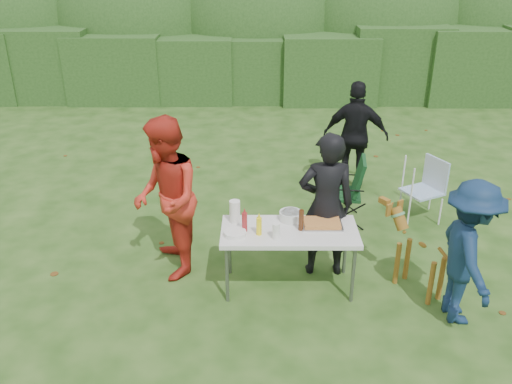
{
  "coord_description": "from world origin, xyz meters",
  "views": [
    {
      "loc": [
        -0.01,
        -5.14,
        3.64
      ],
      "look_at": [
        -0.02,
        0.45,
        1.0
      ],
      "focal_mm": 38.0,
      "sensor_mm": 36.0,
      "label": 1
    }
  ],
  "objects_px": {
    "child": "(468,253)",
    "dog": "(421,256)",
    "mustard_bottle": "(259,226)",
    "lawn_chair": "(422,189)",
    "paper_towel_roll": "(235,212)",
    "camping_chair": "(342,190)",
    "ketchup_bottle": "(245,222)",
    "beer_bottle": "(301,220)",
    "person_cook": "(326,206)",
    "folding_table": "(289,234)",
    "person_black_puffy": "(356,136)",
    "person_red_jacket": "(166,199)"
  },
  "relations": [
    {
      "from": "child",
      "to": "beer_bottle",
      "type": "bearing_deg",
      "value": 71.22
    },
    {
      "from": "person_cook",
      "to": "child",
      "type": "relative_size",
      "value": 1.12
    },
    {
      "from": "person_cook",
      "to": "camping_chair",
      "type": "xyz_separation_m",
      "value": [
        0.39,
        1.29,
        -0.4
      ]
    },
    {
      "from": "beer_bottle",
      "to": "folding_table",
      "type": "bearing_deg",
      "value": -179.44
    },
    {
      "from": "person_red_jacket",
      "to": "lawn_chair",
      "type": "relative_size",
      "value": 2.19
    },
    {
      "from": "person_cook",
      "to": "child",
      "type": "distance_m",
      "value": 1.59
    },
    {
      "from": "child",
      "to": "lawn_chair",
      "type": "relative_size",
      "value": 1.79
    },
    {
      "from": "person_cook",
      "to": "paper_towel_roll",
      "type": "distance_m",
      "value": 1.04
    },
    {
      "from": "person_cook",
      "to": "beer_bottle",
      "type": "bearing_deg",
      "value": 45.15
    },
    {
      "from": "lawn_chair",
      "to": "beer_bottle",
      "type": "relative_size",
      "value": 3.63
    },
    {
      "from": "mustard_bottle",
      "to": "beer_bottle",
      "type": "xyz_separation_m",
      "value": [
        0.46,
        0.1,
        0.02
      ]
    },
    {
      "from": "folding_table",
      "to": "mustard_bottle",
      "type": "xyz_separation_m",
      "value": [
        -0.34,
        -0.1,
        0.15
      ]
    },
    {
      "from": "child",
      "to": "mustard_bottle",
      "type": "distance_m",
      "value": 2.14
    },
    {
      "from": "dog",
      "to": "lawn_chair",
      "type": "xyz_separation_m",
      "value": [
        0.51,
        1.8,
        -0.02
      ]
    },
    {
      "from": "person_cook",
      "to": "paper_towel_roll",
      "type": "height_order",
      "value": "person_cook"
    },
    {
      "from": "camping_chair",
      "to": "mustard_bottle",
      "type": "bearing_deg",
      "value": 63.84
    },
    {
      "from": "ketchup_bottle",
      "to": "beer_bottle",
      "type": "xyz_separation_m",
      "value": [
        0.61,
        0.03,
        0.01
      ]
    },
    {
      "from": "person_black_puffy",
      "to": "paper_towel_roll",
      "type": "bearing_deg",
      "value": 66.49
    },
    {
      "from": "folding_table",
      "to": "camping_chair",
      "type": "bearing_deg",
      "value": 63.06
    },
    {
      "from": "person_black_puffy",
      "to": "camping_chair",
      "type": "height_order",
      "value": "person_black_puffy"
    },
    {
      "from": "person_cook",
      "to": "ketchup_bottle",
      "type": "relative_size",
      "value": 7.96
    },
    {
      "from": "lawn_chair",
      "to": "camping_chair",
      "type": "bearing_deg",
      "value": -21.13
    },
    {
      "from": "person_cook",
      "to": "camping_chair",
      "type": "distance_m",
      "value": 1.4
    },
    {
      "from": "child",
      "to": "dog",
      "type": "relative_size",
      "value": 1.62
    },
    {
      "from": "child",
      "to": "ketchup_bottle",
      "type": "distance_m",
      "value": 2.3
    },
    {
      "from": "child",
      "to": "beer_bottle",
      "type": "relative_size",
      "value": 6.49
    },
    {
      "from": "paper_towel_roll",
      "to": "mustard_bottle",
      "type": "bearing_deg",
      "value": -46.47
    },
    {
      "from": "camping_chair",
      "to": "ketchup_bottle",
      "type": "height_order",
      "value": "ketchup_bottle"
    },
    {
      "from": "mustard_bottle",
      "to": "ketchup_bottle",
      "type": "bearing_deg",
      "value": 155.21
    },
    {
      "from": "person_red_jacket",
      "to": "camping_chair",
      "type": "height_order",
      "value": "person_red_jacket"
    },
    {
      "from": "folding_table",
      "to": "camping_chair",
      "type": "height_order",
      "value": "camping_chair"
    },
    {
      "from": "dog",
      "to": "mustard_bottle",
      "type": "bearing_deg",
      "value": 56.2
    },
    {
      "from": "lawn_chair",
      "to": "ketchup_bottle",
      "type": "relative_size",
      "value": 3.96
    },
    {
      "from": "person_red_jacket",
      "to": "ketchup_bottle",
      "type": "xyz_separation_m",
      "value": [
        0.89,
        -0.36,
        -0.1
      ]
    },
    {
      "from": "lawn_chair",
      "to": "mustard_bottle",
      "type": "xyz_separation_m",
      "value": [
        -2.3,
        -1.82,
        0.4
      ]
    },
    {
      "from": "camping_chair",
      "to": "paper_towel_roll",
      "type": "height_order",
      "value": "paper_towel_roll"
    },
    {
      "from": "person_black_puffy",
      "to": "lawn_chair",
      "type": "xyz_separation_m",
      "value": [
        0.79,
        -1.06,
        -0.42
      ]
    },
    {
      "from": "person_red_jacket",
      "to": "person_black_puffy",
      "type": "height_order",
      "value": "person_red_jacket"
    },
    {
      "from": "camping_chair",
      "to": "person_red_jacket",
      "type": "bearing_deg",
      "value": 37.99
    },
    {
      "from": "lawn_chair",
      "to": "mustard_bottle",
      "type": "distance_m",
      "value": 2.96
    },
    {
      "from": "paper_towel_roll",
      "to": "beer_bottle",
      "type": "bearing_deg",
      "value": -14.03
    },
    {
      "from": "ketchup_bottle",
      "to": "paper_towel_roll",
      "type": "relative_size",
      "value": 0.85
    },
    {
      "from": "ketchup_bottle",
      "to": "mustard_bottle",
      "type": "bearing_deg",
      "value": -24.79
    },
    {
      "from": "person_black_puffy",
      "to": "child",
      "type": "bearing_deg",
      "value": 110.87
    },
    {
      "from": "paper_towel_roll",
      "to": "person_cook",
      "type": "bearing_deg",
      "value": 7.62
    },
    {
      "from": "camping_chair",
      "to": "beer_bottle",
      "type": "relative_size",
      "value": 3.97
    },
    {
      "from": "child",
      "to": "dog",
      "type": "height_order",
      "value": "child"
    },
    {
      "from": "dog",
      "to": "paper_towel_roll",
      "type": "height_order",
      "value": "paper_towel_roll"
    },
    {
      "from": "person_black_puffy",
      "to": "beer_bottle",
      "type": "xyz_separation_m",
      "value": [
        -1.05,
        -2.77,
        0.01
      ]
    },
    {
      "from": "lawn_chair",
      "to": "paper_towel_roll",
      "type": "distance_m",
      "value": 3.02
    }
  ]
}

